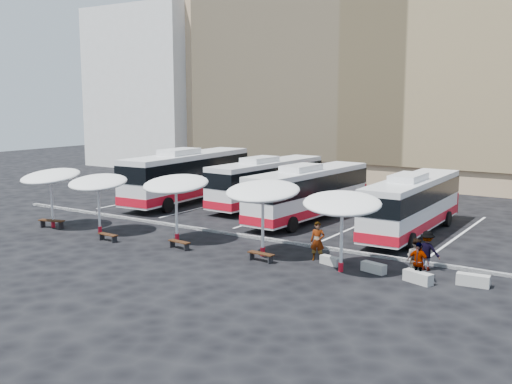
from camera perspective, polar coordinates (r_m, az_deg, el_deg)
The scene contains 26 objects.
ground at distance 34.85m, azimuth -4.09°, elevation -4.07°, with size 120.00×120.00×0.00m, color black.
sandstone_building at distance 62.55m, azimuth 14.23°, elevation 13.03°, with size 42.00×18.25×29.60m.
apartment_block at distance 73.41m, azimuth -8.40°, elevation 9.72°, with size 14.00×14.00×18.00m, color silver.
curb_divider at distance 35.22m, azimuth -3.60°, elevation -3.81°, with size 34.00×0.25×0.15m, color black.
bay_lines at distance 41.35m, azimuth 2.64°, elevation -2.00°, with size 24.15×12.00×0.01m.
bus_0 at distance 45.68m, azimuth -6.47°, elevation 1.67°, with size 3.55×13.15×4.13m.
bus_1 at distance 43.78m, azimuth 1.09°, elevation 1.10°, with size 3.14×11.70×3.68m.
bus_2 at distance 38.85m, azimuth 5.07°, elevation 0.08°, with size 3.21×11.71×3.68m.
bus_3 at distance 35.74m, azimuth 14.69°, elevation -0.99°, with size 2.80×11.46×3.63m.
sunshade_0 at distance 38.25m, azimuth -18.97°, elevation 1.39°, with size 3.56×3.60×3.69m.
sunshade_1 at distance 35.83m, azimuth -14.81°, elevation 0.87°, with size 4.33×4.36×3.52m.
sunshade_2 at distance 32.88m, azimuth -7.64°, elevation 0.74°, with size 4.19×4.22×3.75m.
sunshade_3 at distance 29.49m, azimuth 0.66°, elevation 0.06°, with size 4.29×4.33×3.85m.
sunshade_4 at distance 27.08m, azimuth 8.21°, elevation -1.10°, with size 4.71×4.73×3.70m.
wood_bench_0 at distance 38.49m, azimuth -18.89°, elevation -2.71°, with size 1.71×0.85×0.51m.
wood_bench_1 at distance 34.11m, azimuth -13.92°, elevation -4.06°, with size 1.34×0.44×0.41m.
wood_bench_2 at distance 31.71m, azimuth -7.31°, elevation -4.83°, with size 1.40×0.52×0.42m.
wood_bench_3 at distance 29.06m, azimuth 0.48°, elevation -6.01°, with size 1.43×0.47×0.43m.
conc_bench_0 at distance 28.75m, azimuth 7.10°, elevation -6.51°, with size 1.07×0.36×0.40m, color #9A9A94.
conc_bench_1 at distance 27.83m, azimuth 11.15°, elevation -7.09°, with size 1.18×0.39×0.44m, color #9A9A94.
conc_bench_2 at distance 26.73m, azimuth 15.17°, elevation -7.85°, with size 1.31×0.44×0.49m, color #9A9A94.
conc_bench_3 at distance 27.00m, azimuth 19.97°, elevation -7.90°, with size 1.34×0.45×0.50m, color #9A9A94.
passenger_0 at distance 29.28m, azimuth 5.89°, elevation -4.68°, with size 0.70×0.46×1.91m, color black.
passenger_1 at distance 27.16m, azimuth 14.96°, elevation -6.13°, with size 0.88×0.68×1.81m, color black.
passenger_2 at distance 26.70m, azimuth 15.16°, elevation -6.47°, with size 1.02×0.42×1.74m, color black.
passenger_3 at distance 28.59m, azimuth 15.99°, elevation -5.39°, with size 1.19×0.68×1.84m, color black.
Camera 1 is at (20.63, -26.98, 7.79)m, focal length 42.00 mm.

